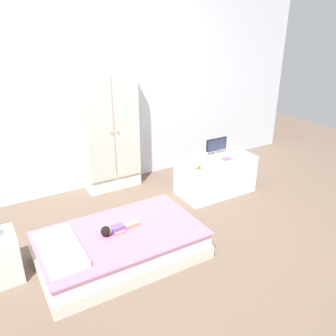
{
  "coord_description": "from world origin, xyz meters",
  "views": [
    {
      "loc": [
        -1.47,
        -2.62,
        2.09
      ],
      "look_at": [
        0.32,
        0.41,
        0.57
      ],
      "focal_mm": 37.08,
      "sensor_mm": 36.0,
      "label": 1
    }
  ],
  "objects": [
    {
      "name": "wardrobe",
      "position": [
        0.04,
        1.38,
        0.82
      ],
      "size": [
        0.7,
        0.32,
        1.63
      ],
      "color": "white",
      "rests_on": "ground_plane"
    },
    {
      "name": "tv_stand",
      "position": [
        1.12,
        0.56,
        0.24
      ],
      "size": [
        0.95,
        0.51,
        0.49
      ],
      "primitive_type": "cube",
      "color": "white",
      "rests_on": "ground_plane"
    },
    {
      "name": "bed",
      "position": [
        -0.48,
        -0.07,
        0.13
      ],
      "size": [
        1.5,
        0.92,
        0.27
      ],
      "color": "silver",
      "rests_on": "ground_plane"
    },
    {
      "name": "rocking_horse_toy",
      "position": [
        0.72,
        0.38,
        0.53
      ],
      "size": [
        0.08,
        0.04,
        0.1
      ],
      "color": "#8E6642",
      "rests_on": "tv_stand"
    },
    {
      "name": "doll",
      "position": [
        -0.53,
        -0.04,
        0.31
      ],
      "size": [
        0.39,
        0.14,
        0.1
      ],
      "color": "#6B4CB2",
      "rests_on": "bed"
    },
    {
      "name": "book_purple",
      "position": [
        1.19,
        0.45,
        0.49
      ],
      "size": [
        0.12,
        0.09,
        0.01
      ],
      "primitive_type": "cube",
      "color": "#8E51B2",
      "rests_on": "tv_stand"
    },
    {
      "name": "pillow",
      "position": [
        -1.03,
        -0.07,
        0.3
      ],
      "size": [
        0.32,
        0.66,
        0.06
      ],
      "primitive_type": "cube",
      "color": "silver",
      "rests_on": "bed"
    },
    {
      "name": "back_wall",
      "position": [
        0.0,
        1.57,
        1.35
      ],
      "size": [
        6.4,
        0.05,
        2.7
      ],
      "primitive_type": "cube",
      "color": "silver",
      "rests_on": "ground_plane"
    },
    {
      "name": "ground_plane",
      "position": [
        0.0,
        0.0,
        -0.01
      ],
      "size": [
        10.0,
        10.0,
        0.02
      ],
      "primitive_type": "cube",
      "color": "brown"
    },
    {
      "name": "tv_monitor",
      "position": [
        1.18,
        0.65,
        0.61
      ],
      "size": [
        0.31,
        0.1,
        0.22
      ],
      "color": "#99999E",
      "rests_on": "tv_stand"
    }
  ]
}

